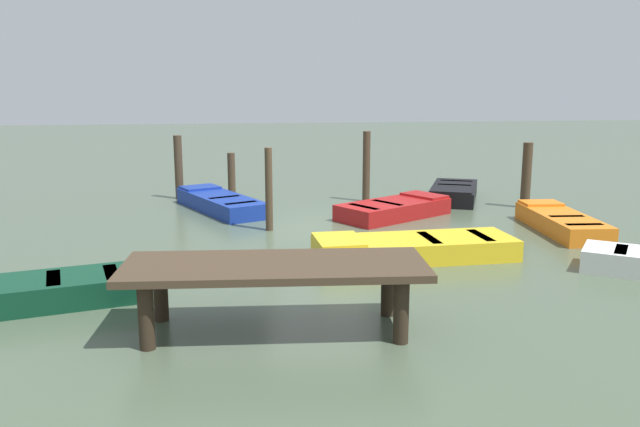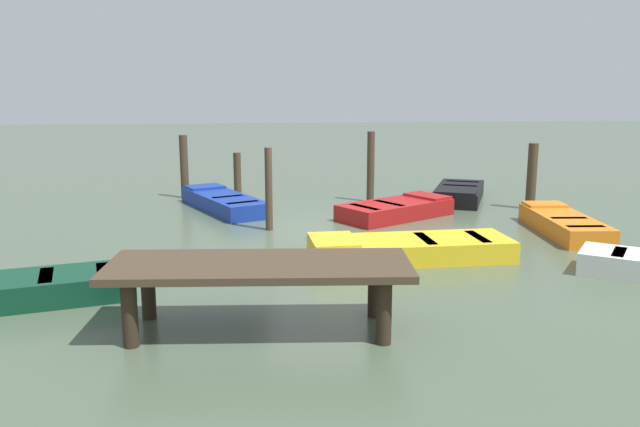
% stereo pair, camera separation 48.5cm
% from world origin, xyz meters
% --- Properties ---
extents(ground_plane, '(80.00, 80.00, 0.00)m').
position_xyz_m(ground_plane, '(0.00, 0.00, 0.00)').
color(ground_plane, '#475642').
extents(dock_segment, '(4.11, 1.74, 0.95)m').
position_xyz_m(dock_segment, '(1.47, 6.10, 0.81)').
color(dock_segment, '#423323').
rests_on(dock_segment, ground_plane).
extents(rowboat_blue, '(2.44, 3.62, 0.46)m').
position_xyz_m(rowboat_blue, '(2.30, -2.50, 0.22)').
color(rowboat_blue, navy).
rests_on(rowboat_blue, ground_plane).
extents(rowboat_black, '(2.28, 3.19, 0.46)m').
position_xyz_m(rowboat_black, '(-4.31, -3.14, 0.22)').
color(rowboat_black, black).
rests_on(rowboat_black, ground_plane).
extents(rowboat_yellow, '(3.84, 1.44, 0.46)m').
position_xyz_m(rowboat_yellow, '(-1.38, 2.81, 0.22)').
color(rowboat_yellow, gold).
rests_on(rowboat_yellow, ground_plane).
extents(rowboat_red, '(3.15, 2.61, 0.46)m').
position_xyz_m(rowboat_red, '(-2.00, -1.00, 0.22)').
color(rowboat_red, maroon).
rests_on(rowboat_red, ground_plane).
extents(rowboat_dark_green, '(3.21, 1.83, 0.46)m').
position_xyz_m(rowboat_dark_green, '(4.95, 4.56, 0.22)').
color(rowboat_dark_green, '#0C3823').
rests_on(rowboat_dark_green, ground_plane).
extents(rowboat_orange, '(1.25, 3.14, 0.46)m').
position_xyz_m(rowboat_orange, '(-5.34, 1.04, 0.22)').
color(rowboat_orange, orange).
rests_on(rowboat_orange, ground_plane).
extents(mooring_piling_far_right, '(0.26, 0.26, 1.74)m').
position_xyz_m(mooring_piling_far_right, '(-5.80, -1.74, 0.87)').
color(mooring_piling_far_right, '#423323').
rests_on(mooring_piling_far_right, ground_plane).
extents(mooring_piling_far_left, '(0.23, 0.23, 1.82)m').
position_xyz_m(mooring_piling_far_left, '(3.47, -4.42, 0.91)').
color(mooring_piling_far_left, '#423323').
rests_on(mooring_piling_far_left, ground_plane).
extents(mooring_piling_near_right, '(0.23, 0.23, 1.21)m').
position_xyz_m(mooring_piling_near_right, '(1.97, -5.31, 0.60)').
color(mooring_piling_near_right, '#423323').
rests_on(mooring_piling_near_right, ground_plane).
extents(mooring_piling_near_left, '(0.17, 0.17, 1.88)m').
position_xyz_m(mooring_piling_near_left, '(1.16, 0.02, 0.94)').
color(mooring_piling_near_left, '#423323').
rests_on(mooring_piling_near_left, ground_plane).
extents(mooring_piling_center, '(0.21, 0.21, 1.97)m').
position_xyz_m(mooring_piling_center, '(-1.78, -3.27, 0.98)').
color(mooring_piling_center, '#423323').
rests_on(mooring_piling_center, ground_plane).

